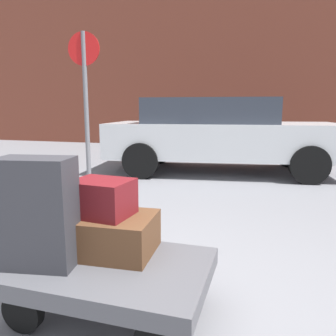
{
  "coord_description": "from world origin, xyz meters",
  "views": [
    {
      "loc": [
        0.84,
        -1.61,
        1.21
      ],
      "look_at": [
        0.0,
        1.2,
        0.69
      ],
      "focal_mm": 35.32,
      "sensor_mm": 36.0,
      "label": 1
    }
  ],
  "objects_px": {
    "suitcase_brown_center": "(103,233)",
    "duffel_bag_maroon_topmost_pile": "(102,198)",
    "bollard_kerb_near": "(332,145)",
    "parked_car": "(219,133)",
    "no_parking_sign": "(86,93)",
    "luggage_cart": "(109,274)",
    "suitcase_charcoal_rear_left": "(37,213)"
  },
  "relations": [
    {
      "from": "suitcase_brown_center",
      "to": "duffel_bag_maroon_topmost_pile",
      "type": "height_order",
      "value": "duffel_bag_maroon_topmost_pile"
    },
    {
      "from": "bollard_kerb_near",
      "to": "parked_car",
      "type": "bearing_deg",
      "value": -135.66
    },
    {
      "from": "suitcase_brown_center",
      "to": "bollard_kerb_near",
      "type": "bearing_deg",
      "value": 67.03
    },
    {
      "from": "no_parking_sign",
      "to": "luggage_cart",
      "type": "bearing_deg",
      "value": -58.16
    },
    {
      "from": "parked_car",
      "to": "no_parking_sign",
      "type": "xyz_separation_m",
      "value": [
        -1.82,
        -1.8,
        0.7
      ]
    },
    {
      "from": "suitcase_brown_center",
      "to": "no_parking_sign",
      "type": "xyz_separation_m",
      "value": [
        -1.77,
        2.88,
        1.01
      ]
    },
    {
      "from": "suitcase_brown_center",
      "to": "no_parking_sign",
      "type": "bearing_deg",
      "value": 117.95
    },
    {
      "from": "suitcase_brown_center",
      "to": "duffel_bag_maroon_topmost_pile",
      "type": "distance_m",
      "value": 0.23
    },
    {
      "from": "bollard_kerb_near",
      "to": "suitcase_charcoal_rear_left",
      "type": "bearing_deg",
      "value": -110.4
    },
    {
      "from": "suitcase_brown_center",
      "to": "parked_car",
      "type": "relative_size",
      "value": 0.14
    },
    {
      "from": "luggage_cart",
      "to": "parked_car",
      "type": "height_order",
      "value": "parked_car"
    },
    {
      "from": "suitcase_charcoal_rear_left",
      "to": "luggage_cart",
      "type": "bearing_deg",
      "value": 11.64
    },
    {
      "from": "luggage_cart",
      "to": "suitcase_charcoal_rear_left",
      "type": "relative_size",
      "value": 1.88
    },
    {
      "from": "duffel_bag_maroon_topmost_pile",
      "to": "parked_car",
      "type": "bearing_deg",
      "value": 94.39
    },
    {
      "from": "suitcase_charcoal_rear_left",
      "to": "parked_car",
      "type": "xyz_separation_m",
      "value": [
        0.3,
        4.96,
        0.11
      ]
    },
    {
      "from": "suitcase_brown_center",
      "to": "parked_car",
      "type": "height_order",
      "value": "parked_car"
    },
    {
      "from": "duffel_bag_maroon_topmost_pile",
      "to": "no_parking_sign",
      "type": "relative_size",
      "value": 0.15
    },
    {
      "from": "suitcase_brown_center",
      "to": "duffel_bag_maroon_topmost_pile",
      "type": "bearing_deg",
      "value": 176.35
    },
    {
      "from": "suitcase_charcoal_rear_left",
      "to": "suitcase_brown_center",
      "type": "bearing_deg",
      "value": 37.45
    },
    {
      "from": "luggage_cart",
      "to": "suitcase_charcoal_rear_left",
      "type": "xyz_separation_m",
      "value": [
        -0.35,
        -0.14,
        0.38
      ]
    },
    {
      "from": "duffel_bag_maroon_topmost_pile",
      "to": "no_parking_sign",
      "type": "height_order",
      "value": "no_parking_sign"
    },
    {
      "from": "duffel_bag_maroon_topmost_pile",
      "to": "bollard_kerb_near",
      "type": "relative_size",
      "value": 0.5
    },
    {
      "from": "suitcase_charcoal_rear_left",
      "to": "bollard_kerb_near",
      "type": "distance_m",
      "value": 7.82
    },
    {
      "from": "parked_car",
      "to": "bollard_kerb_near",
      "type": "xyz_separation_m",
      "value": [
        2.42,
        2.37,
        -0.41
      ]
    },
    {
      "from": "suitcase_charcoal_rear_left",
      "to": "parked_car",
      "type": "bearing_deg",
      "value": 76.67
    },
    {
      "from": "suitcase_charcoal_rear_left",
      "to": "parked_car",
      "type": "distance_m",
      "value": 4.97
    },
    {
      "from": "luggage_cart",
      "to": "parked_car",
      "type": "xyz_separation_m",
      "value": [
        -0.05,
        4.82,
        0.49
      ]
    },
    {
      "from": "suitcase_charcoal_rear_left",
      "to": "bollard_kerb_near",
      "type": "relative_size",
      "value": 0.87
    },
    {
      "from": "suitcase_brown_center",
      "to": "suitcase_charcoal_rear_left",
      "type": "distance_m",
      "value": 0.42
    },
    {
      "from": "parked_car",
      "to": "no_parking_sign",
      "type": "relative_size",
      "value": 1.9
    },
    {
      "from": "no_parking_sign",
      "to": "suitcase_brown_center",
      "type": "bearing_deg",
      "value": -58.41
    },
    {
      "from": "suitcase_charcoal_rear_left",
      "to": "bollard_kerb_near",
      "type": "bearing_deg",
      "value": 59.74
    }
  ]
}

